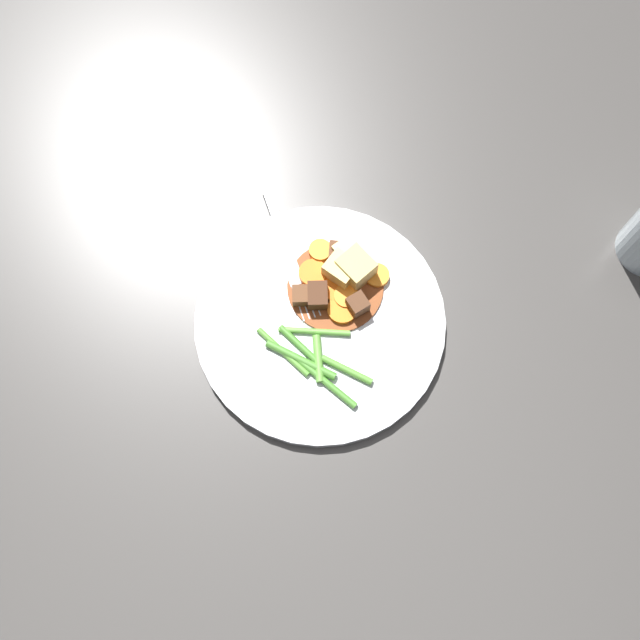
# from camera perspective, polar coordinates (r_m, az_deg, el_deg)

# --- Properties ---
(ground_plane) EXTENTS (3.00, 3.00, 0.00)m
(ground_plane) POSITION_cam_1_polar(r_m,az_deg,el_deg) (0.85, 0.00, -0.28)
(ground_plane) COLOR #423F3D
(dinner_plate) EXTENTS (0.27, 0.27, 0.01)m
(dinner_plate) POSITION_cam_1_polar(r_m,az_deg,el_deg) (0.85, 0.00, -0.14)
(dinner_plate) COLOR white
(dinner_plate) RESTS_ON ground_plane
(stew_sauce) EXTENTS (0.11, 0.11, 0.00)m
(stew_sauce) POSITION_cam_1_polar(r_m,az_deg,el_deg) (0.85, 1.31, 2.39)
(stew_sauce) COLOR brown
(stew_sauce) RESTS_ON dinner_plate
(carrot_slice_0) EXTENTS (0.03, 0.03, 0.01)m
(carrot_slice_0) POSITION_cam_1_polar(r_m,az_deg,el_deg) (0.85, -0.52, 3.42)
(carrot_slice_0) COLOR orange
(carrot_slice_0) RESTS_ON dinner_plate
(carrot_slice_1) EXTENTS (0.03, 0.03, 0.01)m
(carrot_slice_1) POSITION_cam_1_polar(r_m,az_deg,el_deg) (0.86, 0.02, 5.06)
(carrot_slice_1) COLOR orange
(carrot_slice_1) RESTS_ON dinner_plate
(carrot_slice_2) EXTENTS (0.04, 0.04, 0.01)m
(carrot_slice_2) POSITION_cam_1_polar(r_m,az_deg,el_deg) (0.84, 1.93, 1.70)
(carrot_slice_2) COLOR orange
(carrot_slice_2) RESTS_ON dinner_plate
(carrot_slice_3) EXTENTS (0.04, 0.04, 0.01)m
(carrot_slice_3) POSITION_cam_1_polar(r_m,az_deg,el_deg) (0.85, 0.89, 2.52)
(carrot_slice_3) COLOR orange
(carrot_slice_3) RESTS_ON dinner_plate
(carrot_slice_4) EXTENTS (0.04, 0.04, 0.01)m
(carrot_slice_4) POSITION_cam_1_polar(r_m,az_deg,el_deg) (0.85, 4.20, 3.26)
(carrot_slice_4) COLOR orange
(carrot_slice_4) RESTS_ON dinner_plate
(carrot_slice_5) EXTENTS (0.04, 0.04, 0.01)m
(carrot_slice_5) POSITION_cam_1_polar(r_m,az_deg,el_deg) (0.84, 1.65, 0.78)
(carrot_slice_5) COLOR orange
(carrot_slice_5) RESTS_ON dinner_plate
(potato_chunk_0) EXTENTS (0.04, 0.04, 0.03)m
(potato_chunk_0) POSITION_cam_1_polar(r_m,az_deg,el_deg) (0.84, 2.65, 3.82)
(potato_chunk_0) COLOR #DBBC6B
(potato_chunk_0) RESTS_ON dinner_plate
(potato_chunk_1) EXTENTS (0.04, 0.04, 0.03)m
(potato_chunk_1) POSITION_cam_1_polar(r_m,az_deg,el_deg) (0.84, 1.46, 3.71)
(potato_chunk_1) COLOR #E5CC7A
(potato_chunk_1) RESTS_ON dinner_plate
(potato_chunk_2) EXTENTS (0.04, 0.04, 0.02)m
(potato_chunk_2) POSITION_cam_1_polar(r_m,az_deg,el_deg) (0.85, 2.20, 4.81)
(potato_chunk_2) COLOR #EAD68C
(potato_chunk_2) RESTS_ON dinner_plate
(meat_chunk_0) EXTENTS (0.03, 0.03, 0.02)m
(meat_chunk_0) POSITION_cam_1_polar(r_m,az_deg,el_deg) (0.83, 2.78, 1.11)
(meat_chunk_0) COLOR #56331E
(meat_chunk_0) RESTS_ON dinner_plate
(meat_chunk_1) EXTENTS (0.03, 0.03, 0.02)m
(meat_chunk_1) POSITION_cam_1_polar(r_m,az_deg,el_deg) (0.84, -0.18, 1.78)
(meat_chunk_1) COLOR #4C2B19
(meat_chunk_1) RESTS_ON dinner_plate
(meat_chunk_2) EXTENTS (0.03, 0.02, 0.02)m
(meat_chunk_2) POSITION_cam_1_polar(r_m,az_deg,el_deg) (0.86, 1.22, 4.89)
(meat_chunk_2) COLOR #56331E
(meat_chunk_2) RESTS_ON dinner_plate
(meat_chunk_3) EXTENTS (0.03, 0.03, 0.02)m
(meat_chunk_3) POSITION_cam_1_polar(r_m,az_deg,el_deg) (0.84, -1.38, 1.78)
(meat_chunk_3) COLOR brown
(meat_chunk_3) RESTS_ON dinner_plate
(green_bean_0) EXTENTS (0.03, 0.07, 0.01)m
(green_bean_0) POSITION_cam_1_polar(r_m,az_deg,el_deg) (0.83, -2.73, -2.36)
(green_bean_0) COLOR #599E38
(green_bean_0) RESTS_ON dinner_plate
(green_bean_1) EXTENTS (0.01, 0.06, 0.01)m
(green_bean_1) POSITION_cam_1_polar(r_m,az_deg,el_deg) (0.82, 1.98, -3.69)
(green_bean_1) COLOR #599E38
(green_bean_1) RESTS_ON dinner_plate
(green_bean_2) EXTENTS (0.01, 0.08, 0.01)m
(green_bean_2) POSITION_cam_1_polar(r_m,az_deg,el_deg) (0.82, -1.70, -2.83)
(green_bean_2) COLOR #4C8E33
(green_bean_2) RESTS_ON dinner_plate
(green_bean_3) EXTENTS (0.05, 0.03, 0.01)m
(green_bean_3) POSITION_cam_1_polar(r_m,az_deg,el_deg) (0.82, -0.13, -2.86)
(green_bean_3) COLOR #66AD42
(green_bean_3) RESTS_ON dinner_plate
(green_bean_4) EXTENTS (0.03, 0.07, 0.01)m
(green_bean_4) POSITION_cam_1_polar(r_m,az_deg,el_deg) (0.83, -0.34, -0.88)
(green_bean_4) COLOR #66AD42
(green_bean_4) RESTS_ON dinner_plate
(green_bean_5) EXTENTS (0.03, 0.08, 0.01)m
(green_bean_5) POSITION_cam_1_polar(r_m,az_deg,el_deg) (0.82, 0.52, -4.67)
(green_bean_5) COLOR #4C8E33
(green_bean_5) RESTS_ON dinner_plate
(green_bean_6) EXTENTS (0.03, 0.05, 0.01)m
(green_bean_6) POSITION_cam_1_polar(r_m,az_deg,el_deg) (0.83, -1.63, -1.75)
(green_bean_6) COLOR #4C8E33
(green_bean_6) RESTS_ON dinner_plate
(fork) EXTENTS (0.14, 0.13, 0.00)m
(fork) POSITION_cam_1_polar(r_m,az_deg,el_deg) (0.87, -2.29, 4.93)
(fork) COLOR silver
(fork) RESTS_ON dinner_plate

